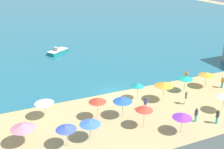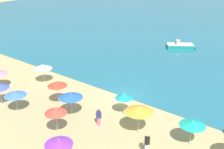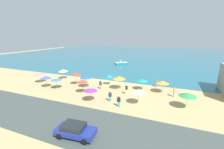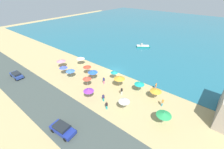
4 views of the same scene
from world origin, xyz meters
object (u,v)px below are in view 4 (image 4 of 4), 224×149
Objects in this scene: bather_3 at (156,86)px; bather_5 at (103,97)px; beach_umbrella_5 at (63,67)px; beach_umbrella_9 at (89,90)px; beach_umbrella_0 at (80,58)px; beach_umbrella_3 at (164,114)px; bather_4 at (122,91)px; beach_umbrella_8 at (156,90)px; parked_car_0 at (16,75)px; beach_umbrella_6 at (139,84)px; bather_0 at (104,80)px; bather_1 at (163,102)px; beach_umbrella_7 at (114,72)px; beach_umbrella_12 at (93,72)px; parked_car_1 at (62,129)px; beach_umbrella_4 at (119,78)px; beach_umbrella_2 at (87,78)px; skiff_nearshore at (143,46)px; beach_umbrella_11 at (87,66)px; beach_umbrella_1 at (70,71)px; beach_umbrella_13 at (124,100)px; beach_umbrella_10 at (61,60)px; bather_2 at (107,105)px.

bather_3 is 11.87m from bather_5.
beach_umbrella_5 is 1.09× the size of beach_umbrella_9.
beach_umbrella_3 is (26.77, -5.88, 0.03)m from beach_umbrella_0.
beach_umbrella_9 is 1.25× the size of bather_4.
beach_umbrella_0 reaches higher than beach_umbrella_8.
beach_umbrella_5 reaches higher than parked_car_0.
beach_umbrella_6 is at bearing 62.04° from bather_5.
bather_0 reaches higher than bather_1.
bather_0 is 1.03× the size of bather_1.
beach_umbrella_12 reaches higher than beach_umbrella_7.
beach_umbrella_0 is 23.24m from parked_car_1.
beach_umbrella_4 reaches higher than beach_umbrella_0.
bather_4 is (2.09, -1.99, -1.36)m from beach_umbrella_4.
beach_umbrella_2 is 16.21m from bather_1.
beach_umbrella_4 is 1.19× the size of beach_umbrella_9.
beach_umbrella_8 is at bearing 8.32° from beach_umbrella_4.
beach_umbrella_3 is 6.36m from beach_umbrella_8.
beach_umbrella_2 is at bearing -85.23° from skiff_nearshore.
beach_umbrella_11 is at bearing -163.21° from bather_3.
beach_umbrella_9 is 9.50m from beach_umbrella_11.
beach_umbrella_13 is (16.63, -1.04, 0.29)m from beach_umbrella_1.
bather_5 is (-11.21, -1.93, -1.18)m from beach_umbrella_3.
beach_umbrella_1 reaches higher than bather_3.
beach_umbrella_10 is 0.52× the size of skiff_nearshore.
bather_4 is (-0.37, 5.19, 0.05)m from bather_2.
beach_umbrella_8 is 11.74m from bather_0.
beach_umbrella_2 is 1.55× the size of bather_1.
bather_2 reaches higher than parked_car_0.
beach_umbrella_13 is at bearing -18.03° from beach_umbrella_12.
parked_car_0 is at bearing -158.29° from bather_1.
skiff_nearshore is (10.00, 27.80, -1.61)m from beach_umbrella_10.
beach_umbrella_5 is 11.51m from parked_car_0.
bather_4 is 4.21m from bather_5.
beach_umbrella_2 is 12.48m from parked_car_1.
beach_umbrella_3 is (23.37, 0.32, 0.19)m from beach_umbrella_1.
beach_umbrella_8 is 14.92m from beach_umbrella_12.
parked_car_1 is at bearing -103.39° from bather_2.
beach_umbrella_2 is at bearing 166.67° from bather_5.
beach_umbrella_13 is 1.53× the size of bather_3.
bather_3 is at bearing 72.12° from parked_car_1.
beach_umbrella_11 is 17.45m from parked_car_0.
beach_umbrella_12 reaches higher than bather_0.
beach_umbrella_3 reaches higher than bather_1.
beach_umbrella_10 is at bearing 163.97° from beach_umbrella_1.
beach_umbrella_3 is 18.57m from beach_umbrella_12.
beach_umbrella_3 reaches higher than bather_4.
bather_2 is (2.46, -7.18, -1.41)m from beach_umbrella_4.
beach_umbrella_9 is at bearing 108.97° from parked_car_1.
beach_umbrella_11 is 0.63× the size of parked_car_1.
beach_umbrella_4 reaches higher than beach_umbrella_2.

